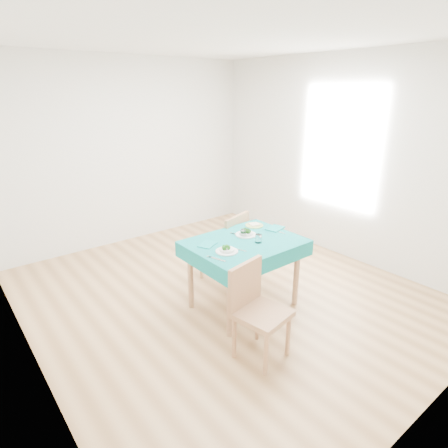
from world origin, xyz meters
TOP-DOWN VIEW (x-y plane):
  - room_shell at (0.00, 0.00)m, footprint 4.02×4.52m
  - table at (0.00, -0.34)m, footprint 1.13×0.86m
  - chair_near at (-0.43, -1.06)m, footprint 0.49×0.52m
  - chair_far at (0.24, 0.33)m, footprint 0.58×0.61m
  - bowl_near at (-0.31, -0.44)m, footprint 0.22×0.22m
  - bowl_far at (0.12, -0.22)m, footprint 0.22×0.22m
  - fork_near at (-0.49, -0.51)m, footprint 0.08×0.19m
  - knife_near at (-0.20, -0.45)m, footprint 0.08×0.20m
  - fork_far at (0.08, -0.18)m, footprint 0.10×0.19m
  - knife_far at (0.46, -0.35)m, footprint 0.04×0.22m
  - napkin_near at (-0.36, -0.18)m, footprint 0.23×0.20m
  - napkin_far at (0.51, -0.28)m, footprint 0.24×0.19m
  - tumbler_center at (0.06, -0.25)m, footprint 0.06×0.06m
  - tumbler_side at (0.09, -0.46)m, footprint 0.07×0.07m
  - side_plate at (0.39, -0.06)m, footprint 0.21×0.21m
  - bread_slice at (0.39, -0.06)m, footprint 0.13×0.13m

SIDE VIEW (x-z plane):
  - table at x=0.00m, z-range 0.00..0.76m
  - chair_near at x=-0.43m, z-range 0.00..1.04m
  - chair_far at x=0.24m, z-range 0.00..1.15m
  - knife_near at x=-0.20m, z-range 0.76..0.76m
  - knife_far at x=0.46m, z-range 0.76..0.76m
  - fork_near at x=-0.49m, z-range 0.76..0.76m
  - fork_far at x=0.08m, z-range 0.76..0.76m
  - side_plate at x=0.39m, z-range 0.76..0.77m
  - napkin_near at x=-0.36m, z-range 0.76..0.77m
  - napkin_far at x=0.51m, z-range 0.76..0.77m
  - bread_slice at x=0.39m, z-range 0.77..0.78m
  - bowl_near at x=-0.31m, z-range 0.76..0.82m
  - bowl_far at x=0.12m, z-range 0.76..0.83m
  - tumbler_center at x=0.06m, z-range 0.76..0.84m
  - tumbler_side at x=0.09m, z-range 0.76..0.85m
  - room_shell at x=0.00m, z-range -0.02..2.71m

